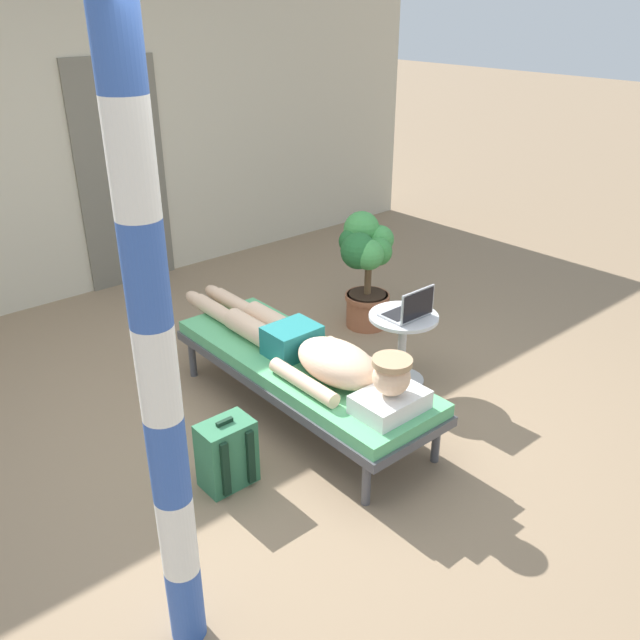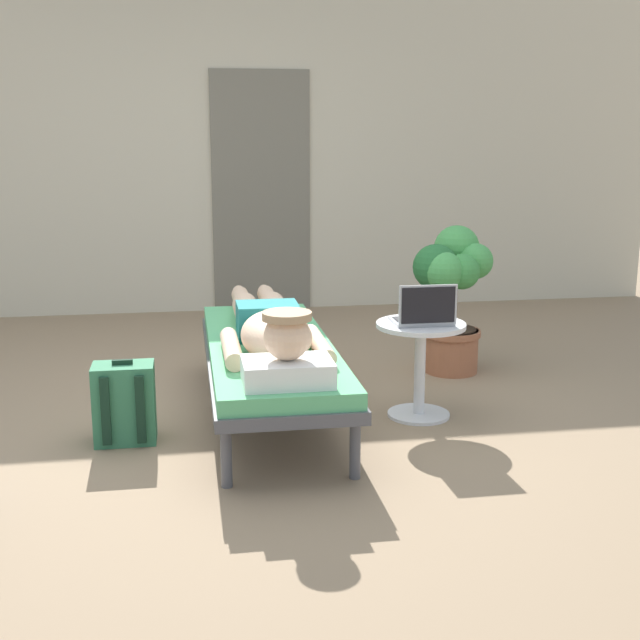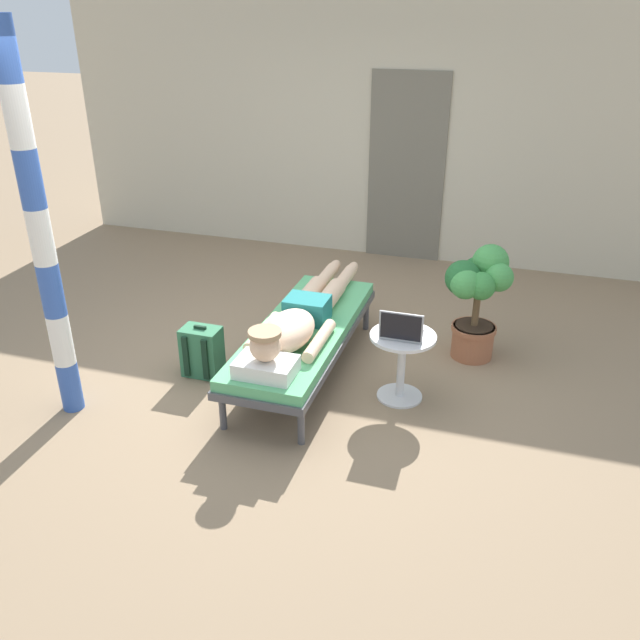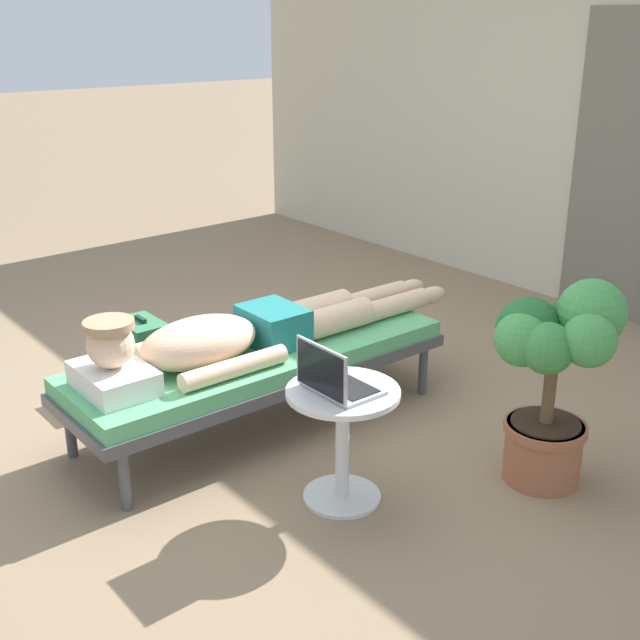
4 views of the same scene
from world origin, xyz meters
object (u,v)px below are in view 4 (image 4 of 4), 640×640
Objects in this scene: lounge_chair at (259,361)px; backpack at (144,355)px; potted_plant at (553,364)px; side_table at (343,425)px; person_reclining at (240,334)px; laptop at (334,380)px.

backpack is (-0.75, -0.26, -0.15)m from lounge_chair.
potted_plant reaches higher than backpack.
backpack reaches higher than lounge_chair.
backpack is (-1.56, -0.13, -0.16)m from side_table.
side_table is at bearing -1.70° from person_reclining.
potted_plant is at bearing 32.96° from person_reclining.
person_reclining is 7.00× the size of laptop.
lounge_chair is 0.20m from person_reclining.
person_reclining is 4.15× the size of side_table.
side_table is 1.69× the size of laptop.
laptop is 0.73× the size of backpack.
lounge_chair is 6.43× the size of laptop.
backpack is at bearing -154.39° from potted_plant.
side_table is at bearing -9.32° from lounge_chair.
person_reclining is at bearing -147.04° from potted_plant.
person_reclining is at bearing 11.41° from backpack.
laptop is at bearing -5.36° from person_reclining.
person_reclining is 0.81m from laptop.
laptop reaches higher than person_reclining.
person_reclining is 2.32× the size of potted_plant.
potted_plant reaches higher than laptop.
laptop is at bearing 2.84° from backpack.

